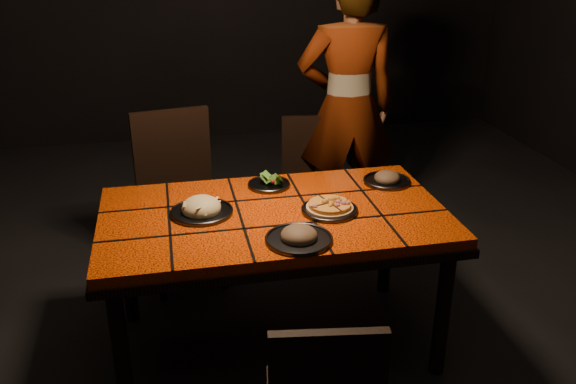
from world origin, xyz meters
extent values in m
cube|color=black|center=(0.00, 0.00, -0.02)|extent=(6.00, 7.00, 0.04)
cube|color=#ED4407|center=(0.00, 0.00, 0.72)|extent=(1.60, 0.90, 0.05)
cube|color=black|center=(0.00, 0.00, 0.68)|extent=(1.62, 0.92, 0.04)
cylinder|color=black|center=(-0.72, -0.37, 0.33)|extent=(0.07, 0.07, 0.66)
cylinder|color=black|center=(0.72, -0.37, 0.33)|extent=(0.07, 0.07, 0.66)
cylinder|color=black|center=(-0.72, 0.37, 0.33)|extent=(0.07, 0.07, 0.66)
cylinder|color=black|center=(0.72, 0.37, 0.33)|extent=(0.07, 0.07, 0.66)
cube|color=black|center=(-0.40, 0.73, 0.49)|extent=(0.52, 0.52, 0.04)
cube|color=black|center=(-0.44, 0.93, 0.76)|extent=(0.46, 0.12, 0.50)
cylinder|color=black|center=(-0.55, 0.52, 0.23)|extent=(0.04, 0.04, 0.47)
cylinder|color=black|center=(-0.19, 0.58, 0.23)|extent=(0.04, 0.04, 0.47)
cylinder|color=black|center=(-0.61, 0.88, 0.23)|extent=(0.04, 0.04, 0.47)
cylinder|color=black|center=(-0.25, 0.94, 0.23)|extent=(0.04, 0.04, 0.47)
cube|color=black|center=(0.43, 0.98, 0.41)|extent=(0.44, 0.44, 0.04)
cube|color=black|center=(0.46, 1.15, 0.64)|extent=(0.39, 0.10, 0.42)
cylinder|color=black|center=(0.25, 0.85, 0.20)|extent=(0.03, 0.03, 0.39)
cylinder|color=black|center=(0.56, 0.80, 0.20)|extent=(0.03, 0.03, 0.39)
cylinder|color=black|center=(0.31, 1.16, 0.20)|extent=(0.03, 0.03, 0.39)
cylinder|color=black|center=(0.61, 1.11, 0.20)|extent=(0.03, 0.03, 0.39)
imported|color=brown|center=(0.70, 1.13, 0.90)|extent=(0.68, 0.48, 1.80)
cylinder|color=#3D3D42|center=(0.25, -0.06, 0.76)|extent=(0.26, 0.26, 0.01)
torus|color=#3D3D42|center=(0.25, -0.06, 0.76)|extent=(0.26, 0.26, 0.01)
cylinder|color=tan|center=(0.25, -0.06, 0.77)|extent=(0.27, 0.27, 0.01)
cylinder|color=gold|center=(0.25, -0.06, 0.78)|extent=(0.24, 0.24, 0.02)
cylinder|color=#3D3D42|center=(-0.33, 0.04, 0.76)|extent=(0.29, 0.29, 0.01)
torus|color=#3D3D42|center=(-0.33, 0.04, 0.76)|extent=(0.29, 0.29, 0.01)
ellipsoid|color=beige|center=(-0.33, 0.04, 0.79)|extent=(0.17, 0.17, 0.10)
cylinder|color=#3D3D42|center=(0.03, 0.30, 0.76)|extent=(0.22, 0.22, 0.01)
torus|color=#3D3D42|center=(0.03, 0.30, 0.76)|extent=(0.22, 0.22, 0.01)
cylinder|color=#3D3D42|center=(0.05, -0.31, 0.76)|extent=(0.29, 0.29, 0.01)
torus|color=#3D3D42|center=(0.05, -0.31, 0.76)|extent=(0.29, 0.29, 0.01)
ellipsoid|color=brown|center=(0.05, -0.31, 0.79)|extent=(0.17, 0.17, 0.09)
cylinder|color=#3D3D42|center=(0.64, 0.23, 0.76)|extent=(0.24, 0.24, 0.01)
torus|color=#3D3D42|center=(0.64, 0.23, 0.76)|extent=(0.24, 0.24, 0.01)
ellipsoid|color=brown|center=(0.64, 0.23, 0.78)|extent=(0.15, 0.15, 0.08)
camera|label=1|loc=(-0.46, -2.53, 1.96)|focal=38.00mm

